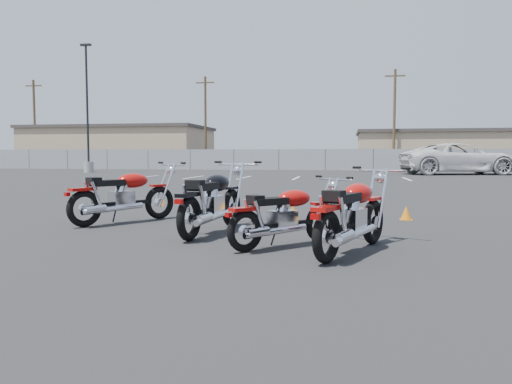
% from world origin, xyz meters
% --- Properties ---
extents(ground, '(120.00, 120.00, 0.00)m').
position_xyz_m(ground, '(0.00, 0.00, 0.00)').
color(ground, black).
rests_on(ground, ground).
extents(motorcycle_front_red, '(1.71, 2.19, 1.16)m').
position_xyz_m(motorcycle_front_red, '(-2.42, 0.90, 0.53)').
color(motorcycle_front_red, black).
rests_on(motorcycle_front_red, ground).
extents(motorcycle_second_black, '(0.94, 2.42, 1.19)m').
position_xyz_m(motorcycle_second_black, '(-0.42, -0.02, 0.54)').
color(motorcycle_second_black, black).
rests_on(motorcycle_second_black, ground).
extents(motorcycle_third_red, '(1.66, 1.71, 0.98)m').
position_xyz_m(motorcycle_third_red, '(0.91, -1.03, 0.45)').
color(motorcycle_third_red, black).
rests_on(motorcycle_third_red, ground).
extents(motorcycle_rear_red, '(1.34, 2.25, 1.13)m').
position_xyz_m(motorcycle_rear_red, '(1.85, -1.32, 0.51)').
color(motorcycle_rear_red, black).
rests_on(motorcycle_rear_red, ground).
extents(training_cone_near, '(0.24, 0.24, 0.28)m').
position_xyz_m(training_cone_near, '(2.95, 2.32, 0.14)').
color(training_cone_near, orange).
rests_on(training_cone_near, ground).
extents(training_cone_extra, '(0.30, 0.30, 0.35)m').
position_xyz_m(training_cone_extra, '(0.75, 1.63, 0.18)').
color(training_cone_extra, orange).
rests_on(training_cone_extra, ground).
extents(light_pole_west, '(0.80, 0.70, 9.38)m').
position_xyz_m(light_pole_west, '(-17.03, 26.20, 2.38)').
color(light_pole_west, gray).
rests_on(light_pole_west, ground).
extents(chainlink_fence, '(80.06, 0.06, 1.80)m').
position_xyz_m(chainlink_fence, '(-0.00, 35.00, 0.90)').
color(chainlink_fence, gray).
rests_on(chainlink_fence, ground).
extents(tan_building_west, '(18.40, 10.40, 4.30)m').
position_xyz_m(tan_building_west, '(-22.00, 42.00, 2.16)').
color(tan_building_west, tan).
rests_on(tan_building_west, ground).
extents(tan_building_east, '(14.40, 9.40, 3.70)m').
position_xyz_m(tan_building_east, '(10.00, 44.00, 1.86)').
color(tan_building_east, tan).
rests_on(tan_building_east, ground).
extents(utility_pole_a, '(1.80, 0.24, 9.00)m').
position_xyz_m(utility_pole_a, '(-30.00, 39.00, 4.69)').
color(utility_pole_a, '#463320').
rests_on(utility_pole_a, ground).
extents(utility_pole_b, '(1.80, 0.24, 9.00)m').
position_xyz_m(utility_pole_b, '(-12.00, 40.00, 4.69)').
color(utility_pole_b, '#463320').
rests_on(utility_pole_b, ground).
extents(utility_pole_c, '(1.80, 0.24, 9.00)m').
position_xyz_m(utility_pole_c, '(6.00, 39.00, 4.69)').
color(utility_pole_c, '#463320').
rests_on(utility_pole_c, ground).
extents(parking_line_stripes, '(15.12, 4.00, 0.01)m').
position_xyz_m(parking_line_stripes, '(-2.50, 20.00, 0.00)').
color(parking_line_stripes, silver).
rests_on(parking_line_stripes, ground).
extents(white_van, '(5.23, 9.23, 3.31)m').
position_xyz_m(white_van, '(9.18, 27.29, 1.65)').
color(white_van, silver).
rests_on(white_van, ground).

